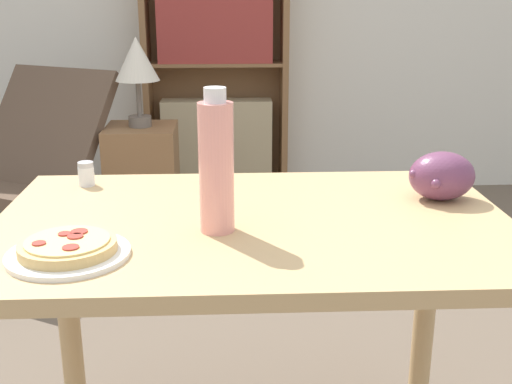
# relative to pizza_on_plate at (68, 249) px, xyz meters

# --- Properties ---
(dining_table) EXTENTS (1.12, 0.73, 0.77)m
(dining_table) POSITION_rel_pizza_on_plate_xyz_m (0.35, 0.19, -0.14)
(dining_table) COLOR tan
(dining_table) RESTS_ON ground_plane
(pizza_on_plate) EXTENTS (0.23, 0.23, 0.04)m
(pizza_on_plate) POSITION_rel_pizza_on_plate_xyz_m (0.00, 0.00, 0.00)
(pizza_on_plate) COLOR white
(pizza_on_plate) RESTS_ON dining_table
(grape_bunch) EXTENTS (0.16, 0.14, 0.12)m
(grape_bunch) POSITION_rel_pizza_on_plate_xyz_m (0.80, 0.31, 0.04)
(grape_bunch) COLOR #6B3856
(grape_bunch) RESTS_ON dining_table
(drink_bottle) EXTENTS (0.07, 0.07, 0.30)m
(drink_bottle) POSITION_rel_pizza_on_plate_xyz_m (0.28, 0.12, 0.12)
(drink_bottle) COLOR pink
(drink_bottle) RESTS_ON dining_table
(salt_shaker) EXTENTS (0.04, 0.04, 0.06)m
(salt_shaker) POSITION_rel_pizza_on_plate_xyz_m (-0.06, 0.46, 0.02)
(salt_shaker) COLOR white
(salt_shaker) RESTS_ON dining_table
(lounge_chair_near) EXTENTS (0.88, 0.97, 0.88)m
(lounge_chair_near) POSITION_rel_pizza_on_plate_xyz_m (-0.66, 1.85, -0.50)
(lounge_chair_near) COLOR slate
(lounge_chair_near) RESTS_ON ground_plane
(bookshelf) EXTENTS (0.86, 0.24, 1.65)m
(bookshelf) POSITION_rel_pizza_on_plate_xyz_m (0.24, 2.78, -0.04)
(bookshelf) COLOR brown
(bookshelf) RESTS_ON ground_plane
(side_table) EXTENTS (0.34, 0.34, 0.61)m
(side_table) POSITION_rel_pizza_on_plate_xyz_m (-0.12, 1.96, -0.48)
(side_table) COLOR brown
(side_table) RESTS_ON ground_plane
(table_lamp) EXTENTS (0.21, 0.21, 0.43)m
(table_lamp) POSITION_rel_pizza_on_plate_xyz_m (-0.12, 1.96, 0.13)
(table_lamp) COLOR #665B51
(table_lamp) RESTS_ON side_table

